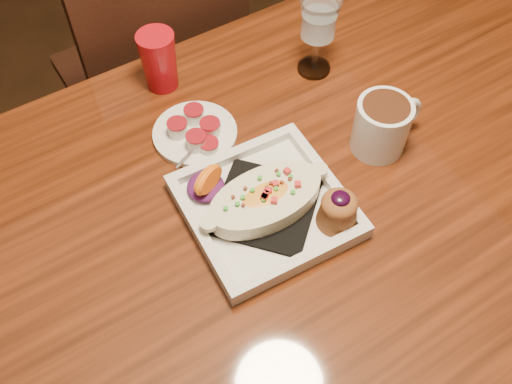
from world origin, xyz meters
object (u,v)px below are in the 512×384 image
saucer (195,132)px  goblet (319,22)px  red_tumbler (159,61)px  plate (273,203)px  chair_far (159,77)px  coffee_mug (383,124)px  table (298,217)px

saucer → goblet: bearing=6.1°
saucer → red_tumbler: red_tumbler is taller
plate → red_tumbler: bearing=96.4°
red_tumbler → goblet: bearing=-24.2°
chair_far → coffee_mug: (0.17, -0.63, 0.30)m
saucer → coffee_mug: bearing=-35.4°
plate → goblet: (0.26, 0.25, 0.09)m
table → coffee_mug: size_ratio=10.81×
chair_far → saucer: bearing=76.8°
saucer → chair_far: bearing=76.8°
coffee_mug → red_tumbler: size_ratio=1.15×
table → saucer: saucer is taller
table → chair_far: (-0.00, 0.63, -0.15)m
plate → saucer: size_ratio=1.74×
goblet → saucer: 0.31m
coffee_mug → red_tumbler: (-0.26, 0.35, 0.00)m
plate → red_tumbler: red_tumbler is taller
table → red_tumbler: bearing=103.9°
coffee_mug → plate: bearing=-174.2°
goblet → saucer: goblet is taller
coffee_mug → goblet: bearing=86.5°
table → chair_far: 0.65m
coffee_mug → saucer: bearing=145.5°
red_tumbler → chair_far: bearing=72.1°
table → chair_far: bearing=90.0°
chair_far → red_tumbler: size_ratio=7.70×
chair_far → red_tumbler: (-0.09, -0.27, 0.30)m
plate → red_tumbler: (-0.02, 0.37, 0.03)m
chair_far → goblet: chair_far is taller
chair_far → plate: bearing=83.7°
coffee_mug → red_tumbler: red_tumbler is taller
plate → coffee_mug: bearing=8.7°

